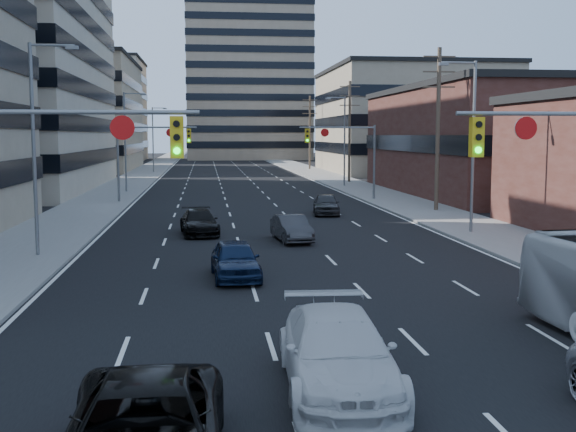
# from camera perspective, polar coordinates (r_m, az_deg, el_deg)

# --- Properties ---
(road_surface) EXTENTS (18.00, 300.00, 0.02)m
(road_surface) POSITION_cam_1_polar(r_m,az_deg,el_deg) (141.45, -5.18, 4.28)
(road_surface) COLOR black
(road_surface) RESTS_ON ground
(sidewalk_left) EXTENTS (5.00, 300.00, 0.15)m
(sidewalk_left) POSITION_cam_1_polar(r_m,az_deg,el_deg) (141.64, -9.85, 4.24)
(sidewalk_left) COLOR slate
(sidewalk_left) RESTS_ON ground
(sidewalk_right) EXTENTS (5.00, 300.00, 0.15)m
(sidewalk_right) POSITION_cam_1_polar(r_m,az_deg,el_deg) (142.18, -0.53, 4.35)
(sidewalk_right) COLOR slate
(sidewalk_right) RESTS_ON ground
(office_left_far) EXTENTS (20.00, 30.00, 16.00)m
(office_left_far) POSITION_cam_1_polar(r_m,az_deg,el_deg) (113.24, -17.18, 7.55)
(office_left_far) COLOR gray
(office_left_far) RESTS_ON ground
(storefront_right_mid) EXTENTS (20.00, 30.00, 9.00)m
(storefront_right_mid) POSITION_cam_1_polar(r_m,az_deg,el_deg) (67.14, 17.60, 5.51)
(storefront_right_mid) COLOR #472119
(storefront_right_mid) RESTS_ON ground
(office_right_far) EXTENTS (22.00, 28.00, 14.00)m
(office_right_far) POSITION_cam_1_polar(r_m,az_deg,el_deg) (103.30, 9.48, 7.32)
(office_right_far) COLOR gray
(office_right_far) RESTS_ON ground
(apartment_tower) EXTENTS (26.00, 26.00, 58.00)m
(apartment_tower) POSITION_cam_1_polar(r_m,az_deg,el_deg) (163.32, -3.29, 14.78)
(apartment_tower) COLOR gray
(apartment_tower) RESTS_ON ground
(bg_block_left) EXTENTS (24.00, 24.00, 20.00)m
(bg_block_left) POSITION_cam_1_polar(r_m,az_deg,el_deg) (153.38, -15.93, 7.96)
(bg_block_left) COLOR #ADA089
(bg_block_left) RESTS_ON ground
(bg_block_right) EXTENTS (22.00, 22.00, 12.00)m
(bg_block_right) POSITION_cam_1_polar(r_m,az_deg,el_deg) (145.67, 7.57, 6.67)
(bg_block_right) COLOR gray
(bg_block_right) RESTS_ON ground
(signal_near_left) EXTENTS (6.59, 0.33, 6.00)m
(signal_near_left) POSITION_cam_1_polar(r_m,az_deg,el_deg) (19.76, -18.52, 3.53)
(signal_near_left) COLOR slate
(signal_near_left) RESTS_ON ground
(signal_far_left) EXTENTS (6.09, 0.33, 6.00)m
(signal_far_left) POSITION_cam_1_polar(r_m,az_deg,el_deg) (56.48, -10.97, 5.38)
(signal_far_left) COLOR slate
(signal_far_left) RESTS_ON ground
(signal_far_right) EXTENTS (6.09, 0.33, 6.00)m
(signal_far_right) POSITION_cam_1_polar(r_m,az_deg,el_deg) (57.39, 4.58, 5.49)
(signal_far_right) COLOR slate
(signal_far_right) RESTS_ON ground
(utility_pole_block) EXTENTS (2.20, 0.28, 11.00)m
(utility_pole_block) POSITION_cam_1_polar(r_m,az_deg,el_deg) (49.81, 11.76, 6.94)
(utility_pole_block) COLOR #4C3D2D
(utility_pole_block) RESTS_ON ground
(utility_pole_midblock) EXTENTS (2.20, 0.28, 11.00)m
(utility_pole_midblock) POSITION_cam_1_polar(r_m,az_deg,el_deg) (78.86, 4.88, 6.81)
(utility_pole_midblock) COLOR #4C3D2D
(utility_pole_midblock) RESTS_ON ground
(utility_pole_distant) EXTENTS (2.20, 0.28, 11.00)m
(utility_pole_distant) POSITION_cam_1_polar(r_m,az_deg,el_deg) (108.43, 1.73, 6.71)
(utility_pole_distant) COLOR #4C3D2D
(utility_pole_distant) RESTS_ON ground
(streetlight_left_near) EXTENTS (2.03, 0.22, 9.00)m
(streetlight_left_near) POSITION_cam_1_polar(r_m,az_deg,el_deg) (32.08, -19.20, 5.78)
(streetlight_left_near) COLOR slate
(streetlight_left_near) RESTS_ON ground
(streetlight_left_mid) EXTENTS (2.03, 0.22, 9.00)m
(streetlight_left_mid) POSITION_cam_1_polar(r_m,az_deg,el_deg) (66.68, -12.61, 6.13)
(streetlight_left_mid) COLOR slate
(streetlight_left_mid) RESTS_ON ground
(streetlight_left_far) EXTENTS (2.03, 0.22, 9.00)m
(streetlight_left_far) POSITION_cam_1_polar(r_m,az_deg,el_deg) (101.55, -10.54, 6.22)
(streetlight_left_far) COLOR slate
(streetlight_left_far) RESTS_ON ground
(streetlight_right_near) EXTENTS (2.03, 0.22, 9.00)m
(streetlight_right_near) POSITION_cam_1_polar(r_m,az_deg,el_deg) (38.81, 14.22, 5.99)
(streetlight_right_near) COLOR slate
(streetlight_right_near) RESTS_ON ground
(streetlight_right_far) EXTENTS (2.03, 0.22, 9.00)m
(streetlight_right_far) POSITION_cam_1_polar(r_m,az_deg,el_deg) (72.61, 4.37, 6.27)
(streetlight_right_far) COLOR slate
(streetlight_right_far) RESTS_ON ground
(white_van) EXTENTS (2.46, 5.52, 1.57)m
(white_van) POSITION_cam_1_polar(r_m,az_deg,el_deg) (15.01, 3.95, -10.73)
(white_van) COLOR silver
(white_van) RESTS_ON ground
(sedan_blue) EXTENTS (1.86, 4.20, 1.41)m
(sedan_blue) POSITION_cam_1_polar(r_m,az_deg,el_deg) (26.32, -4.19, -3.46)
(sedan_blue) COLOR #0D1A36
(sedan_blue) RESTS_ON ground
(sedan_grey_center) EXTENTS (1.83, 4.06, 1.29)m
(sedan_grey_center) POSITION_cam_1_polar(r_m,az_deg,el_deg) (35.39, 0.28, -0.99)
(sedan_grey_center) COLOR #2E2E30
(sedan_grey_center) RESTS_ON ground
(sedan_black_far) EXTENTS (2.26, 4.69, 1.32)m
(sedan_black_far) POSITION_cam_1_polar(r_m,az_deg,el_deg) (38.07, -7.03, -0.50)
(sedan_black_far) COLOR black
(sedan_black_far) RESTS_ON ground
(sedan_grey_right) EXTENTS (2.14, 4.27, 1.40)m
(sedan_grey_right) POSITION_cam_1_polar(r_m,az_deg,el_deg) (47.35, 3.03, 0.94)
(sedan_grey_right) COLOR #2B2B2D
(sedan_grey_right) RESTS_ON ground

